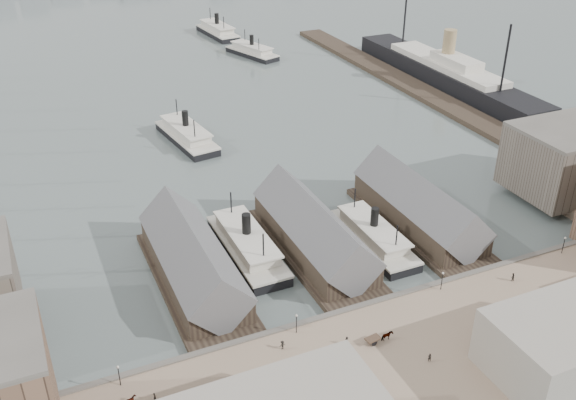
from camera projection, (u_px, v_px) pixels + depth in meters
name	position (u px, v px, depth m)	size (l,w,h in m)	color
ground	(352.00, 297.00, 121.96)	(900.00, 900.00, 0.00)	#505D5B
quay	(412.00, 360.00, 105.50)	(180.00, 30.00, 2.00)	#8E765F
seawall	(367.00, 308.00, 117.25)	(180.00, 1.20, 2.30)	#59544C
east_wharf	(423.00, 92.00, 221.41)	(10.00, 180.00, 1.60)	#2D231C
ferry_shed_west	(193.00, 263.00, 123.91)	(14.00, 42.00, 12.60)	#2D231C
ferry_shed_center	(314.00, 234.00, 133.21)	(14.00, 42.00, 12.60)	#2D231C
ferry_shed_east	(419.00, 208.00, 142.51)	(14.00, 42.00, 12.60)	#2D231C
warehouse_east_back	(572.00, 159.00, 153.69)	(28.00, 20.00, 15.00)	#60564C
street_bldg_center	(567.00, 344.00, 100.17)	(24.00, 16.00, 10.00)	gray
lamp_post_far_w	(119.00, 372.00, 97.99)	(0.44, 0.44, 3.92)	black
lamp_post_near_w	(296.00, 320.00, 108.72)	(0.44, 0.44, 3.92)	black
lamp_post_near_e	(442.00, 278.00, 119.46)	(0.44, 0.44, 3.92)	black
lamp_post_far_e	(564.00, 242.00, 130.19)	(0.44, 0.44, 3.92)	black
ferry_docked_west	(247.00, 245.00, 133.62)	(8.61, 28.68, 10.24)	black
ferry_docked_east	(373.00, 236.00, 137.05)	(7.93, 26.42, 9.44)	black
ferry_open_near	(187.00, 134.00, 184.93)	(12.15, 29.02, 10.05)	black
ferry_open_mid	(252.00, 51.00, 261.35)	(15.49, 26.71, 9.14)	black
ferry_open_far	(217.00, 30.00, 289.38)	(11.73, 30.37, 10.59)	black
ocean_steamer	(446.00, 72.00, 229.93)	(13.28, 97.01, 19.40)	black
horse_cart_center	(383.00, 337.00, 107.73)	(5.03, 1.83, 1.72)	black
horse_cart_right	(528.00, 330.00, 109.51)	(4.69, 3.43, 1.47)	black
pedestrian_0	(155.00, 397.00, 96.00)	(0.61, 0.45, 1.68)	black
pedestrian_2	(282.00, 345.00, 106.05)	(1.07, 0.62, 1.66)	black
pedestrian_3	(340.00, 380.00, 99.03)	(1.03, 0.43, 1.76)	black
pedestrian_4	(347.00, 341.00, 106.95)	(0.80, 0.52, 1.64)	black
pedestrian_5	(430.00, 357.00, 103.52)	(0.58, 0.42, 1.59)	black
pedestrian_6	(513.00, 277.00, 122.77)	(0.83, 0.65, 1.70)	black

